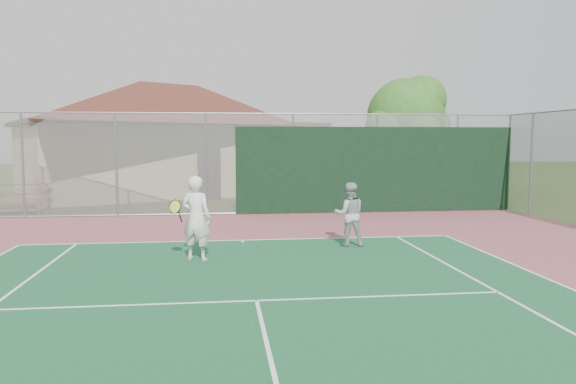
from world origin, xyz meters
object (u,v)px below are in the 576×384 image
object	(u,v)px
clubhouse	(166,128)
tree	(408,120)
bleachers	(5,198)
player_grey_back	(349,215)
player_white_front	(196,219)

from	to	relation	value
clubhouse	tree	distance (m)	12.21
clubhouse	bleachers	distance (m)	9.49
bleachers	player_grey_back	world-z (taller)	player_grey_back
player_grey_back	player_white_front	bearing A→B (deg)	22.20
tree	player_grey_back	size ratio (longest dim) A/B	3.31
bleachers	player_grey_back	bearing A→B (deg)	-41.86
player_white_front	player_grey_back	distance (m)	3.84
clubhouse	player_grey_back	world-z (taller)	clubhouse
tree	clubhouse	bearing A→B (deg)	146.06
bleachers	tree	xyz separation A→B (m)	(15.16, 0.79, 2.85)
clubhouse	player_white_front	world-z (taller)	clubhouse
bleachers	player_white_front	world-z (taller)	player_white_front
bleachers	tree	size ratio (longest dim) A/B	0.54
player_grey_back	bleachers	bearing A→B (deg)	-31.88
tree	player_grey_back	distance (m)	9.99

